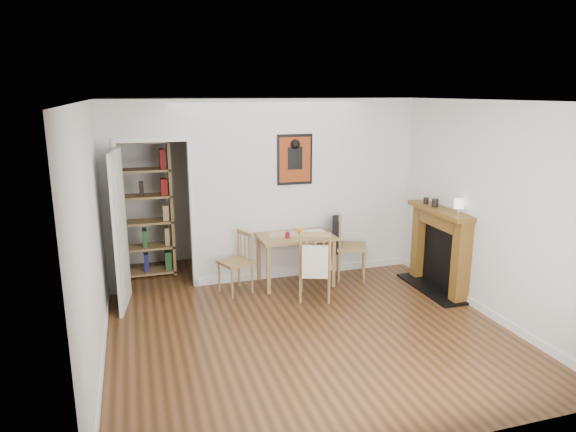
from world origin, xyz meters
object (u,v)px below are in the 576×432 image
object	(u,v)px
dining_table	(295,241)
chair_front	(315,263)
chair_left	(235,263)
notebook	(313,232)
red_glass	(287,235)
bookshelf	(143,209)
fireplace	(440,247)
orange_fruit	(300,230)
ceramic_jar_a	(435,203)
ceramic_jar_b	(426,201)
chair_right	(350,246)
mantel_lamp	(459,204)

from	to	relation	value
dining_table	chair_front	size ratio (longest dim) A/B	1.10
chair_left	notebook	size ratio (longest dim) A/B	2.60
dining_table	red_glass	bearing A→B (deg)	-144.61
red_glass	chair_left	bearing A→B (deg)	178.09
bookshelf	fireplace	distance (m)	4.29
dining_table	red_glass	xyz separation A→B (m)	(-0.15, -0.11, 0.13)
chair_front	bookshelf	world-z (taller)	bookshelf
red_glass	orange_fruit	distance (m)	0.30
ceramic_jar_a	ceramic_jar_b	xyz separation A→B (m)	(-0.01, 0.21, -0.01)
chair_front	ceramic_jar_b	xyz separation A→B (m)	(1.69, 0.13, 0.72)
chair_front	orange_fruit	xyz separation A→B (m)	(0.02, 0.68, 0.27)
dining_table	chair_right	bearing A→B (deg)	-1.72
dining_table	mantel_lamp	distance (m)	2.26
fireplace	notebook	world-z (taller)	fireplace
chair_right	red_glass	distance (m)	1.03
dining_table	mantel_lamp	world-z (taller)	mantel_lamp
notebook	mantel_lamp	xyz separation A→B (m)	(1.55, -1.18, 0.55)
chair_left	chair_right	bearing A→B (deg)	1.89
dining_table	notebook	xyz separation A→B (m)	(0.29, 0.05, 0.09)
chair_left	chair_front	distance (m)	1.10
bookshelf	notebook	bearing A→B (deg)	-22.43
fireplace	chair_front	bearing A→B (deg)	174.00
orange_fruit	ceramic_jar_b	distance (m)	1.82
chair_left	chair_front	size ratio (longest dim) A/B	0.87
chair_right	orange_fruit	size ratio (longest dim) A/B	11.68
fireplace	red_glass	xyz separation A→B (m)	(-1.99, 0.69, 0.15)
ceramic_jar_b	chair_left	bearing A→B (deg)	171.55
chair_front	fireplace	bearing A→B (deg)	-6.00
chair_front	ceramic_jar_b	bearing A→B (deg)	4.40
red_glass	mantel_lamp	xyz separation A→B (m)	(1.99, -1.02, 0.52)
dining_table	chair_left	bearing A→B (deg)	-174.72
fireplace	ceramic_jar_b	distance (m)	0.67
notebook	chair_front	bearing A→B (deg)	-107.87
bookshelf	fireplace	bearing A→B (deg)	-24.94
notebook	ceramic_jar_b	size ratio (longest dim) A/B	3.58
ceramic_jar_b	chair_front	bearing A→B (deg)	-175.60
chair_left	ceramic_jar_a	xyz separation A→B (m)	(2.67, -0.60, 0.79)
ceramic_jar_a	ceramic_jar_b	size ratio (longest dim) A/B	1.22
chair_left	mantel_lamp	xyz separation A→B (m)	(2.73, -1.05, 0.86)
red_glass	ceramic_jar_b	world-z (taller)	ceramic_jar_b
bookshelf	chair_right	bearing A→B (deg)	-19.82
dining_table	chair_left	size ratio (longest dim) A/B	1.26
chair_right	ceramic_jar_b	size ratio (longest dim) A/B	10.34
chair_front	notebook	bearing A→B (deg)	72.13
fireplace	orange_fruit	size ratio (longest dim) A/B	15.59
fireplace	dining_table	bearing A→B (deg)	156.70
fireplace	orange_fruit	world-z (taller)	fireplace
chair_front	red_glass	distance (m)	0.61
dining_table	orange_fruit	world-z (taller)	orange_fruit
chair_left	ceramic_jar_a	distance (m)	2.85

